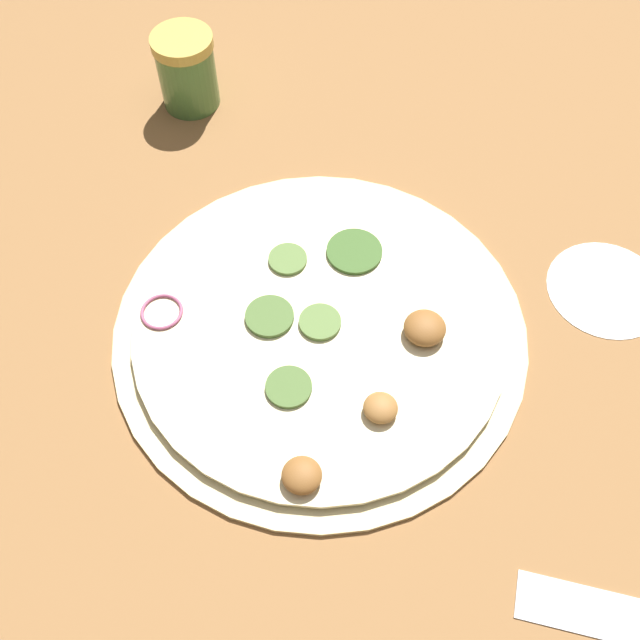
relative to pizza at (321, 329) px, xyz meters
The scene contains 4 objects.
ground_plane 0.01m from the pizza, 125.30° to the right, with size 3.00×3.00×0.00m, color olive.
pizza is the anchor object (origin of this frame).
spice_jar 0.34m from the pizza, 132.51° to the right, with size 0.07×0.07×0.08m.
flour_patch 0.27m from the pizza, 122.37° to the left, with size 0.11×0.11×0.00m.
Camera 1 is at (0.33, 0.13, 0.58)m, focal length 42.00 mm.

